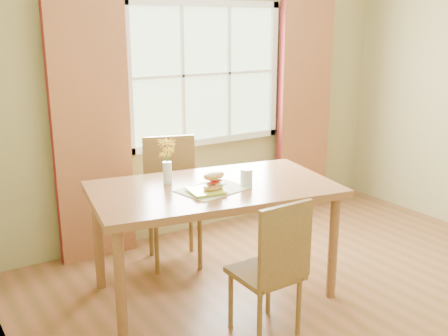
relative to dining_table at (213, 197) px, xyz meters
name	(u,v)px	position (x,y,z in m)	size (l,w,h in m)	color
room	(355,120)	(0.66, -0.69, 0.60)	(4.24, 3.84, 2.74)	brown
window	(206,74)	(0.66, 1.18, 0.75)	(1.62, 0.06, 1.32)	#9EC494
curtain_left	(92,132)	(-0.49, 1.09, 0.35)	(0.65, 0.08, 2.20)	maroon
curtain_right	(304,108)	(1.81, 1.09, 0.35)	(0.65, 0.08, 2.20)	maroon
dining_table	(213,197)	(0.00, 0.00, 0.00)	(1.86, 1.26, 0.84)	brown
chair_near	(273,264)	(0.00, -0.70, -0.24)	(0.39, 0.39, 0.93)	brown
chair_far	(172,194)	(0.03, 0.71, -0.17)	(0.55, 0.55, 1.05)	brown
placemat	(212,189)	(-0.06, -0.08, 0.09)	(0.45, 0.33, 0.01)	beige
plate	(206,192)	(-0.13, -0.12, 0.10)	(0.23, 0.23, 0.01)	#B4C330
croissant_sandwich	(214,181)	(-0.07, -0.13, 0.17)	(0.21, 0.17, 0.13)	#DC924B
water_glass	(246,178)	(0.19, -0.14, 0.15)	(0.09, 0.09, 0.13)	silver
flower_vase	(167,157)	(-0.25, 0.23, 0.29)	(0.13, 0.13, 0.33)	silver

